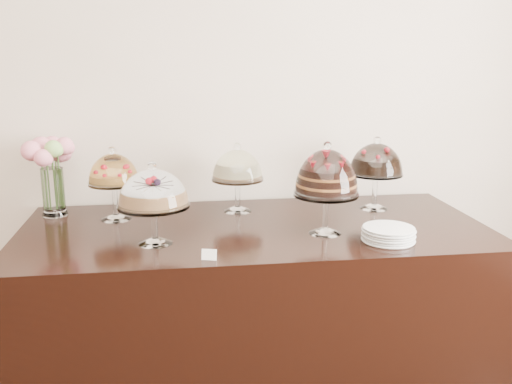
{
  "coord_description": "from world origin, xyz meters",
  "views": [
    {
      "loc": [
        -0.02,
        -0.12,
        1.71
      ],
      "look_at": [
        0.34,
        2.4,
        1.08
      ],
      "focal_mm": 40.0,
      "sensor_mm": 36.0,
      "label": 1
    }
  ],
  "objects": [
    {
      "name": "cake_stand_fruit_tart",
      "position": [
        -0.33,
        2.66,
        1.13
      ],
      "size": [
        0.25,
        0.25,
        0.36
      ],
      "color": "white",
      "rests_on": "display_counter"
    },
    {
      "name": "price_card_left",
      "position": [
        0.09,
        2.03,
        0.92
      ],
      "size": [
        0.06,
        0.03,
        0.04
      ],
      "primitive_type": "cube",
      "rotation": [
        -0.21,
        0.0,
        -0.3
      ],
      "color": "white",
      "rests_on": "display_counter"
    },
    {
      "name": "wall_back",
      "position": [
        0.0,
        3.0,
        1.5
      ],
      "size": [
        5.0,
        0.04,
        3.0
      ],
      "primitive_type": "cube",
      "color": "beige",
      "rests_on": "ground"
    },
    {
      "name": "plate_stack",
      "position": [
        0.89,
        2.15,
        0.93
      ],
      "size": [
        0.23,
        0.23,
        0.06
      ],
      "color": "silver",
      "rests_on": "display_counter"
    },
    {
      "name": "display_counter",
      "position": [
        0.34,
        2.45,
        0.45
      ],
      "size": [
        2.2,
        1.0,
        0.9
      ],
      "primitive_type": "cube",
      "color": "black",
      "rests_on": "ground"
    },
    {
      "name": "cake_stand_choco_layer",
      "position": [
        0.64,
        2.3,
        1.17
      ],
      "size": [
        0.29,
        0.29,
        0.42
      ],
      "color": "white",
      "rests_on": "display_counter"
    },
    {
      "name": "flower_vase",
      "position": [
        -0.65,
        2.79,
        1.17
      ],
      "size": [
        0.24,
        0.3,
        0.4
      ],
      "color": "white",
      "rests_on": "display_counter"
    },
    {
      "name": "cake_stand_sugar_sponge",
      "position": [
        -0.12,
        2.26,
        1.13
      ],
      "size": [
        0.31,
        0.31,
        0.36
      ],
      "color": "white",
      "rests_on": "display_counter"
    },
    {
      "name": "cake_stand_dark_choco",
      "position": [
        1.01,
        2.68,
        1.15
      ],
      "size": [
        0.28,
        0.28,
        0.38
      ],
      "color": "white",
      "rests_on": "display_counter"
    },
    {
      "name": "cake_stand_cheesecake",
      "position": [
        0.29,
        2.73,
        1.13
      ],
      "size": [
        0.27,
        0.27,
        0.36
      ],
      "color": "white",
      "rests_on": "display_counter"
    }
  ]
}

